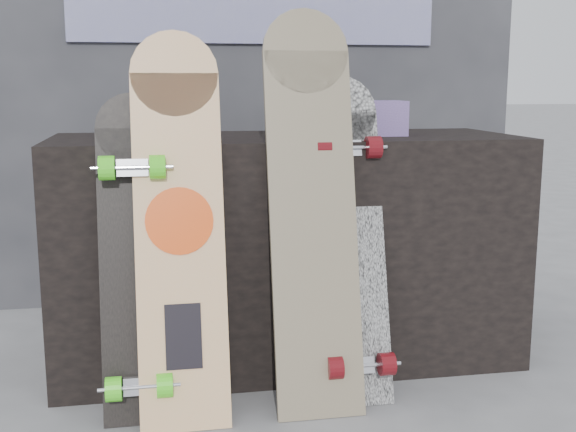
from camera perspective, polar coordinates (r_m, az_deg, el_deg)
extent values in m
plane|color=slate|center=(2.24, 2.29, -15.47)|extent=(60.00, 60.00, 0.00)
cube|color=black|center=(2.57, -0.10, -2.58)|extent=(1.60, 0.60, 0.80)
cube|color=#313136|center=(3.35, -2.79, 12.49)|extent=(2.40, 0.20, 2.20)
cube|color=navy|center=(3.25, -2.55, 16.09)|extent=(1.60, 0.02, 0.30)
cube|color=#543B7A|center=(2.59, -12.08, 7.34)|extent=(0.18, 0.12, 0.10)
cube|color=#543B7A|center=(2.57, 7.52, 7.68)|extent=(0.14, 0.14, 0.12)
cube|color=#D1B78C|center=(2.69, 0.83, 7.25)|extent=(0.22, 0.10, 0.06)
cube|color=beige|center=(2.12, -8.51, -2.65)|extent=(0.26, 0.27, 1.01)
cylinder|color=beige|center=(2.19, -8.99, 11.05)|extent=(0.26, 0.08, 0.26)
cylinder|color=#FF4C10|center=(2.11, -8.58, -0.39)|extent=(0.20, 0.05, 0.19)
cube|color=black|center=(2.12, -8.26, -9.40)|extent=(0.10, 0.05, 0.18)
cube|color=#C9B589|center=(2.17, 2.04, -1.29)|extent=(0.27, 0.28, 1.08)
cylinder|color=#C9B589|center=(2.26, 1.38, 12.88)|extent=(0.27, 0.08, 0.26)
cube|color=silver|center=(2.27, 4.85, -3.18)|extent=(0.23, 0.27, 0.90)
cylinder|color=silver|center=(2.34, 4.19, 8.24)|extent=(0.23, 0.08, 0.23)
cube|color=silver|center=(2.25, 5.63, -11.64)|extent=(0.09, 0.04, 0.06)
cylinder|color=#590C12|center=(2.21, 3.71, -11.87)|extent=(0.05, 0.07, 0.07)
cylinder|color=#590C12|center=(2.25, 7.78, -11.51)|extent=(0.04, 0.07, 0.07)
cube|color=silver|center=(2.27, 4.64, 5.31)|extent=(0.09, 0.04, 0.06)
cylinder|color=#590C12|center=(2.23, 2.75, 5.38)|extent=(0.05, 0.07, 0.07)
cylinder|color=#590C12|center=(2.27, 6.74, 5.42)|extent=(0.04, 0.07, 0.07)
cube|color=black|center=(2.17, -11.89, -4.65)|extent=(0.21, 0.20, 0.85)
cylinder|color=black|center=(2.19, -12.25, 6.77)|extent=(0.21, 0.06, 0.21)
cube|color=silver|center=(2.16, -11.65, -13.01)|extent=(0.09, 0.04, 0.06)
cylinder|color=#51F622|center=(2.14, -13.61, -13.16)|extent=(0.04, 0.07, 0.07)
cylinder|color=#51F622|center=(2.14, -9.71, -13.05)|extent=(0.05, 0.07, 0.07)
cube|color=silver|center=(2.13, -12.19, 3.72)|extent=(0.09, 0.04, 0.06)
cylinder|color=#51F622|center=(2.11, -14.13, 3.70)|extent=(0.04, 0.07, 0.07)
cylinder|color=#51F622|center=(2.11, -10.28, 3.83)|extent=(0.05, 0.07, 0.07)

